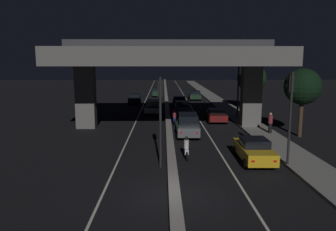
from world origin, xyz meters
name	(u,v)px	position (x,y,z in m)	size (l,w,h in m)	color
ground_plane	(174,195)	(0.00, 0.00, 0.00)	(200.00, 200.00, 0.00)	black
lane_line_left_inner	(144,103)	(-3.37, 35.00, 0.00)	(0.12, 126.00, 0.00)	beige
lane_line_right_inner	(189,103)	(3.37, 35.00, 0.00)	(0.12, 126.00, 0.00)	beige
median_divider	(167,102)	(0.00, 35.00, 0.14)	(0.54, 126.00, 0.29)	gray
sidewalk_right	(228,109)	(8.04, 28.00, 0.08)	(2.56, 126.00, 0.16)	gray
elevated_overpass	(169,60)	(0.00, 16.00, 6.35)	(19.28, 13.11, 8.17)	#5B5956
traffic_light_left_of_median	(160,106)	(-0.67, 4.21, 3.61)	(0.30, 0.49, 5.31)	black
traffic_light_right_of_median	(290,103)	(6.86, 4.21, 3.79)	(0.30, 0.49, 5.59)	black
street_lamp	(236,78)	(7.17, 20.11, 4.44)	(1.99, 0.32, 7.50)	#2D2D30
car_taxi_yellow_lead	(254,150)	(5.13, 5.17, 0.75)	(1.96, 4.45, 1.48)	gold
car_grey_second	(188,125)	(1.57, 12.55, 0.94)	(2.04, 4.69, 1.83)	#515459
car_dark_red_third	(216,115)	(5.02, 19.04, 0.71)	(2.07, 4.23, 1.36)	#591414
car_dark_blue_fourth	(182,107)	(1.81, 24.78, 0.76)	(1.99, 4.29, 1.49)	#141938
car_black_fifth	(179,101)	(1.76, 31.05, 0.72)	(2.16, 4.15, 1.40)	black
car_dark_green_sixth	(195,95)	(4.71, 39.19, 0.75)	(2.08, 4.49, 1.47)	black
car_silver_lead_oncoming	(153,107)	(-1.73, 24.71, 0.84)	(2.04, 4.78, 1.59)	gray
car_black_second_oncoming	(135,98)	(-4.79, 34.54, 0.74)	(2.07, 4.56, 1.42)	black
car_dark_green_third_oncoming	(157,92)	(-1.64, 44.72, 0.78)	(1.92, 4.69, 1.57)	black
motorcycle_white_filtering_near	(186,149)	(0.98, 6.01, 0.60)	(0.32, 1.94, 1.42)	black
motorcycle_red_filtering_mid	(178,129)	(0.76, 12.38, 0.61)	(0.33, 1.96, 1.44)	black
motorcycle_blue_filtering_far	(174,118)	(0.61, 17.53, 0.62)	(0.32, 1.80, 1.46)	black
pedestrian_on_sidewalk	(270,123)	(8.60, 12.74, 1.03)	(0.37, 0.37, 1.75)	black
roadside_tree_kerbside_near	(303,87)	(10.86, 12.01, 4.14)	(2.97, 2.97, 5.66)	#38281C
roadside_tree_kerbside_mid	(252,79)	(10.93, 27.79, 4.04)	(3.75, 3.75, 5.93)	#2D2116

